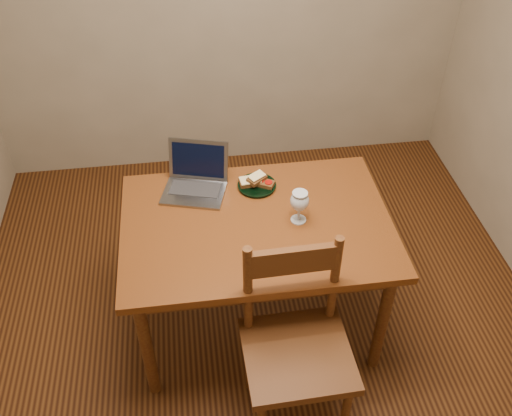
{
  "coord_description": "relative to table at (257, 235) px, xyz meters",
  "views": [
    {
      "loc": [
        -0.28,
        -1.96,
        2.6
      ],
      "look_at": [
        -0.0,
        0.07,
        0.8
      ],
      "focal_mm": 40.0,
      "sensor_mm": 36.0,
      "label": 1
    }
  ],
  "objects": [
    {
      "name": "sandwich_cheese",
      "position": [
        0.0,
        0.28,
        0.12
      ],
      "size": [
        0.12,
        0.07,
        0.03
      ],
      "primitive_type": null,
      "rotation": [
        0.0,
        0.0,
        0.07
      ],
      "color": "#381E0C",
      "rests_on": "plate"
    },
    {
      "name": "laptop",
      "position": [
        -0.27,
        0.31,
        0.15
      ],
      "size": [
        0.37,
        0.35,
        0.22
      ],
      "rotation": [
        0.0,
        0.0,
        -0.28
      ],
      "color": "slate",
      "rests_on": "table"
    },
    {
      "name": "milk_glass",
      "position": [
        0.2,
        -0.01,
        0.17
      ],
      "size": [
        0.09,
        0.09,
        0.17
      ],
      "primitive_type": null,
      "color": "white",
      "rests_on": "table"
    },
    {
      "name": "floor",
      "position": [
        0.01,
        -0.03,
        -0.66
      ],
      "size": [
        3.2,
        3.2,
        0.02
      ],
      "primitive_type": "cube",
      "color": "black",
      "rests_on": "ground"
    },
    {
      "name": "sandwich_top",
      "position": [
        0.04,
        0.27,
        0.14
      ],
      "size": [
        0.11,
        0.11,
        0.03
      ],
      "primitive_type": null,
      "rotation": [
        0.0,
        0.0,
        0.68
      ],
      "color": "#381E0C",
      "rests_on": "plate"
    },
    {
      "name": "table",
      "position": [
        0.0,
        0.0,
        0.0
      ],
      "size": [
        1.3,
        0.9,
        0.74
      ],
      "color": "#53290D",
      "rests_on": "floor"
    },
    {
      "name": "sandwich_tomato",
      "position": [
        0.08,
        0.26,
        0.12
      ],
      "size": [
        0.11,
        0.1,
        0.03
      ],
      "primitive_type": null,
      "rotation": [
        0.0,
        0.0,
        -0.5
      ],
      "color": "#381E0C",
      "rests_on": "plate"
    },
    {
      "name": "chair",
      "position": [
        0.1,
        -0.56,
        -0.11
      ],
      "size": [
        0.48,
        0.46,
        0.5
      ],
      "rotation": [
        0.0,
        0.0,
        0.03
      ],
      "color": "#3F1A0D",
      "rests_on": "floor"
    },
    {
      "name": "plate",
      "position": [
        0.04,
        0.27,
        0.09
      ],
      "size": [
        0.2,
        0.2,
        0.02
      ],
      "primitive_type": "cylinder",
      "color": "black",
      "rests_on": "table"
    }
  ]
}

